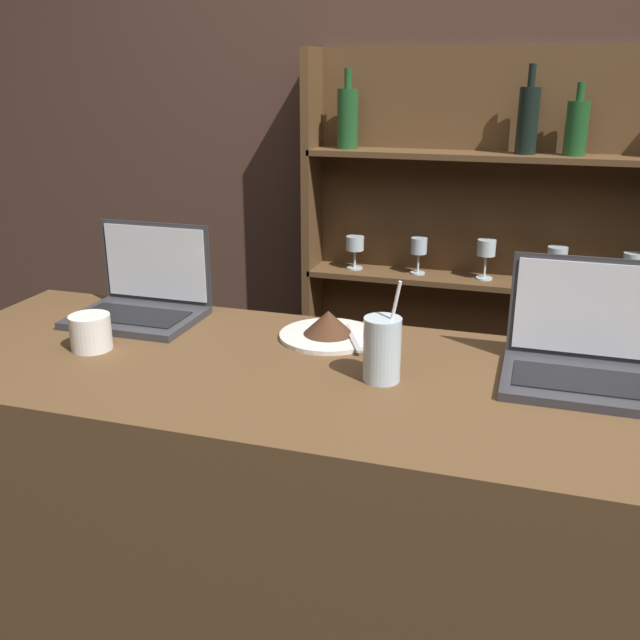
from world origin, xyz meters
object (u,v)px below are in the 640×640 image
(cake_plate, at_px, (328,328))
(coffee_cup, at_px, (91,332))
(laptop_near, at_px, (143,298))
(laptop_far, at_px, (580,355))
(water_glass, at_px, (382,349))

(cake_plate, height_order, coffee_cup, coffee_cup)
(laptop_near, distance_m, laptop_far, 1.04)
(coffee_cup, bearing_deg, water_glass, 2.28)
(cake_plate, xyz_separation_m, coffee_cup, (-0.48, -0.23, 0.02))
(water_glass, height_order, coffee_cup, water_glass)
(coffee_cup, bearing_deg, cake_plate, 24.97)
(laptop_near, bearing_deg, coffee_cup, -88.72)
(laptop_far, bearing_deg, coffee_cup, -171.75)
(laptop_far, bearing_deg, cake_plate, 172.13)
(laptop_far, xyz_separation_m, water_glass, (-0.38, -0.12, 0.01))
(laptop_far, distance_m, water_glass, 0.40)
(laptop_near, xyz_separation_m, cake_plate, (0.49, -0.01, -0.02))
(coffee_cup, bearing_deg, laptop_near, 91.28)
(cake_plate, distance_m, coffee_cup, 0.53)
(water_glass, bearing_deg, laptop_far, 18.13)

